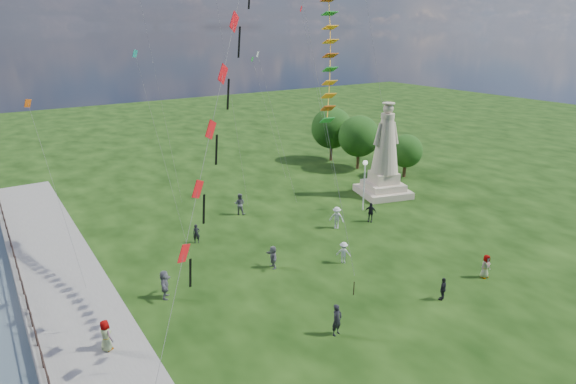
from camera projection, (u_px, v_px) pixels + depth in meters
ground at (558, 176)px, 53.91m from camera, size 106.50×160.00×0.60m
waterfront at (58, 332)px, 25.90m from camera, size 200.00×200.00×1.51m
statue at (385, 161)px, 45.86m from camera, size 5.42×5.42×8.93m
lamppost at (365, 175)px, 41.94m from camera, size 0.42×0.42×4.59m
tree_row at (354, 135)px, 55.41m from camera, size 6.68×14.05×6.50m
person_0 at (337, 320)px, 25.30m from camera, size 0.73×0.56×1.79m
person_2 at (344, 253)px, 33.13m from camera, size 1.07×1.07×1.55m
person_3 at (443, 289)px, 28.62m from camera, size 0.96×0.73×1.47m
person_4 at (486, 266)px, 31.17m from camera, size 0.80×0.51×1.60m
person_5 at (165, 284)px, 28.77m from camera, size 1.40×1.82×1.81m
person_6 at (196, 234)px, 36.25m from camera, size 0.63×0.53×1.48m
person_7 at (240, 204)px, 41.73m from camera, size 1.06×1.06×1.90m
person_8 at (337, 218)px, 38.82m from camera, size 1.22×1.30×1.83m
person_9 at (370, 212)px, 40.17m from camera, size 0.99×1.09×1.68m
person_10 at (106, 337)px, 23.99m from camera, size 0.77×0.95×1.67m
person_11 at (273, 257)px, 32.45m from camera, size 0.89×1.57×1.59m
red_kite_train at (222, 83)px, 22.55m from camera, size 10.91×9.35×20.89m
small_kites at (232, 50)px, 41.75m from camera, size 30.97×17.70×26.75m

